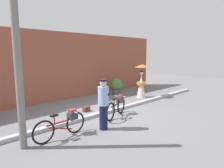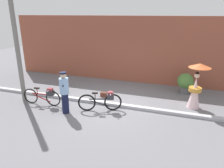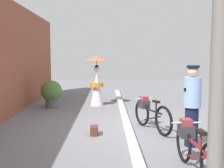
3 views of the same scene
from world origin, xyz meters
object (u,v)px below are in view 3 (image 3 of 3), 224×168
Objects in this scene: person_officer at (192,104)px; potted_plant_by_door at (52,92)px; person_with_parasol at (97,80)px; backpack_on_pavement at (94,130)px; bicycle_far_side at (193,146)px; bicycle_near_officer at (150,113)px.

person_officer reaches higher than potted_plant_by_door.
person_with_parasol is 1.66m from potted_plant_by_door.
backpack_on_pavement is (-3.82, -0.09, -0.82)m from person_with_parasol.
person_with_parasol reaches higher than bicycle_far_side.
potted_plant_by_door is 3.20× the size of backpack_on_pavement.
bicycle_near_officer is at bearing 26.57° from person_officer.
potted_plant_by_door is at bearing 30.84° from bicycle_far_side.
bicycle_far_side is 6.10m from person_with_parasol.
person_with_parasol reaches higher than backpack_on_pavement.
potted_plant_by_door is (3.04, 3.02, 0.12)m from bicycle_near_officer.
bicycle_far_side is 1.06× the size of person_officer.
person_officer is at bearing -156.00° from person_with_parasol.
person_with_parasol is (3.38, 1.44, 0.52)m from bicycle_near_officer.
backpack_on_pavement is (-0.44, 1.35, -0.30)m from bicycle_near_officer.
person_with_parasol reaches higher than person_officer.
bicycle_far_side is 5.68× the size of backpack_on_pavement.
bicycle_near_officer is 0.88× the size of person_with_parasol.
potted_plant_by_door is (4.28, 3.64, -0.32)m from person_officer.
person_with_parasol reaches higher than bicycle_near_officer.
person_with_parasol is 6.08× the size of backpack_on_pavement.
person_officer is at bearing -112.18° from backpack_on_pavement.
person_with_parasol is at bearing -77.82° from potted_plant_by_door.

